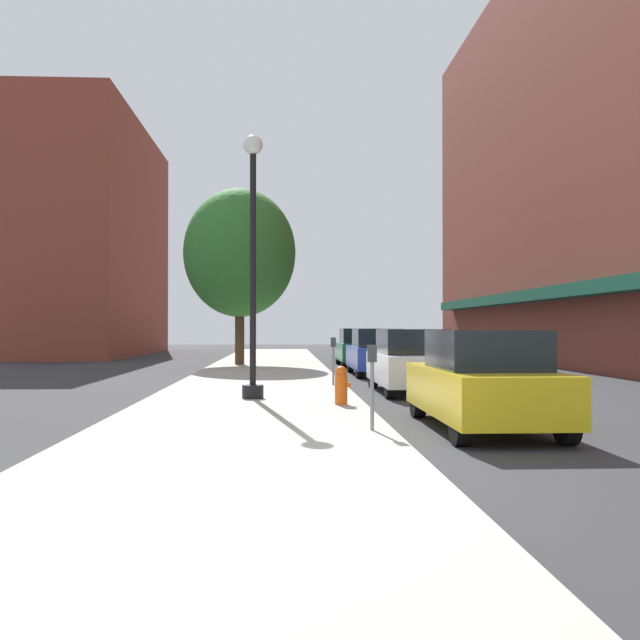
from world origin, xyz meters
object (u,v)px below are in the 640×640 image
(tree_near, at_px, (240,253))
(car_blue, at_px, (377,353))
(lamppost, at_px, (253,261))
(fire_hydrant, at_px, (341,385))
(parking_meter_far, at_px, (372,376))
(car_yellow, at_px, (483,381))
(parking_meter_near, at_px, (333,355))
(car_green, at_px, (359,348))
(car_white, at_px, (411,362))

(tree_near, bearing_deg, car_blue, -45.89)
(car_blue, bearing_deg, lamppost, -113.88)
(fire_hydrant, relative_size, car_blue, 0.18)
(lamppost, xyz_separation_m, parking_meter_far, (2.05, -4.98, -2.25))
(car_yellow, xyz_separation_m, car_blue, (0.00, 13.42, 0.00))
(parking_meter_near, bearing_deg, car_blue, 71.06)
(fire_hydrant, distance_m, car_green, 16.56)
(parking_meter_far, bearing_deg, fire_hydrant, 92.79)
(parking_meter_far, height_order, car_blue, car_blue)
(car_white, distance_m, car_green, 12.65)
(lamppost, bearing_deg, car_white, 31.30)
(parking_meter_far, relative_size, car_green, 0.30)
(fire_hydrant, relative_size, car_yellow, 0.18)
(tree_near, relative_size, car_white, 1.75)
(fire_hydrant, relative_size, car_green, 0.18)
(parking_meter_near, relative_size, car_white, 0.30)
(fire_hydrant, bearing_deg, car_blue, 78.56)
(fire_hydrant, relative_size, parking_meter_far, 0.60)
(car_white, bearing_deg, lamppost, -147.08)
(car_white, height_order, car_green, same)
(tree_near, xyz_separation_m, car_white, (5.19, -12.09, -4.09))
(parking_meter_far, relative_size, car_white, 0.30)
(car_yellow, bearing_deg, fire_hydrant, 125.35)
(parking_meter_near, height_order, car_yellow, car_yellow)
(parking_meter_near, bearing_deg, tree_near, 106.36)
(lamppost, bearing_deg, parking_meter_near, 59.55)
(lamppost, bearing_deg, car_green, 75.13)
(car_yellow, bearing_deg, lamppost, 132.48)
(parking_meter_near, bearing_deg, fire_hydrant, -92.11)
(car_yellow, bearing_deg, parking_meter_near, 103.28)
(parking_meter_far, relative_size, car_yellow, 0.30)
(tree_near, distance_m, car_yellow, 19.90)
(parking_meter_far, distance_m, car_white, 7.67)
(car_yellow, bearing_deg, car_green, 89.14)
(parking_meter_far, xyz_separation_m, car_yellow, (1.95, 0.74, -0.14))
(tree_near, distance_m, car_white, 13.78)
(fire_hydrant, bearing_deg, car_white, 60.57)
(car_yellow, height_order, car_green, same)
(parking_meter_near, relative_size, car_green, 0.30)
(parking_meter_near, bearing_deg, car_white, -28.50)
(parking_meter_far, bearing_deg, car_green, 84.45)
(car_blue, height_order, car_green, same)
(tree_near, distance_m, car_green, 6.63)
(lamppost, bearing_deg, car_blue, 66.42)
(lamppost, xyz_separation_m, parking_meter_near, (2.05, 3.49, -2.25))
(fire_hydrant, xyz_separation_m, parking_meter_far, (0.18, -3.64, 0.43))
(car_blue, bearing_deg, fire_hydrant, -101.74)
(fire_hydrant, distance_m, car_white, 4.34)
(car_blue, bearing_deg, car_white, -90.30)
(car_yellow, relative_size, car_white, 1.00)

